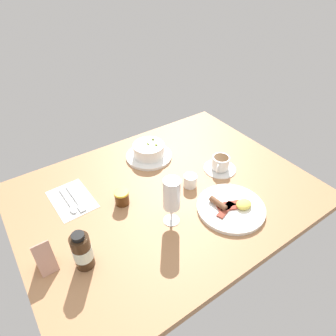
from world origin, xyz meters
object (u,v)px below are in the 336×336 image
(coffee_cup, at_px, (220,164))
(wine_glass, at_px, (172,196))
(cutlery_setting, at_px, (72,200))
(creamer_jug, at_px, (190,180))
(sauce_bottle_brown, at_px, (82,251))
(breakfast_plate, at_px, (231,207))
(menu_card, at_px, (44,256))
(jam_jar, at_px, (122,197))
(porridge_bowl, at_px, (149,151))

(coffee_cup, relative_size, wine_glass, 0.74)
(cutlery_setting, height_order, wine_glass, wine_glass)
(creamer_jug, height_order, sauce_bottle_brown, sauce_bottle_brown)
(creamer_jug, height_order, breakfast_plate, creamer_jug)
(sauce_bottle_brown, bearing_deg, coffee_cup, -170.15)
(wine_glass, bearing_deg, sauce_bottle_brown, -0.89)
(coffee_cup, relative_size, menu_card, 1.26)
(creamer_jug, bearing_deg, sauce_bottle_brown, 12.10)
(cutlery_setting, relative_size, jam_jar, 3.50)
(sauce_bottle_brown, bearing_deg, porridge_bowl, -141.30)
(cutlery_setting, distance_m, creamer_jug, 0.45)
(porridge_bowl, relative_size, sauce_bottle_brown, 1.47)
(jam_jar, distance_m, breakfast_plate, 0.40)
(porridge_bowl, distance_m, wine_glass, 0.39)
(coffee_cup, distance_m, wine_glass, 0.36)
(wine_glass, bearing_deg, breakfast_plate, 159.21)
(creamer_jug, bearing_deg, jam_jar, -13.77)
(jam_jar, height_order, breakfast_plate, jam_jar)
(porridge_bowl, xyz_separation_m, sauce_bottle_brown, (0.44, 0.36, 0.03))
(coffee_cup, bearing_deg, porridge_bowl, -50.60)
(cutlery_setting, distance_m, menu_card, 0.28)
(sauce_bottle_brown, bearing_deg, breakfast_plate, 170.83)
(cutlery_setting, height_order, sauce_bottle_brown, sauce_bottle_brown)
(cutlery_setting, distance_m, jam_jar, 0.19)
(sauce_bottle_brown, height_order, breakfast_plate, sauce_bottle_brown)
(jam_jar, distance_m, sauce_bottle_brown, 0.27)
(coffee_cup, bearing_deg, jam_jar, -7.30)
(menu_card, bearing_deg, cutlery_setting, -124.63)
(coffee_cup, xyz_separation_m, jam_jar, (0.43, -0.06, 0.00))
(cutlery_setting, bearing_deg, creamer_jug, 155.92)
(wine_glass, bearing_deg, menu_card, -8.62)
(wine_glass, bearing_deg, porridge_bowl, -110.18)
(cutlery_setting, height_order, menu_card, menu_card)
(coffee_cup, bearing_deg, menu_card, 4.26)
(coffee_cup, height_order, jam_jar, coffee_cup)
(coffee_cup, relative_size, creamer_jug, 2.28)
(menu_card, bearing_deg, porridge_bowl, -151.02)
(porridge_bowl, height_order, menu_card, menu_card)
(porridge_bowl, distance_m, jam_jar, 0.30)
(coffee_cup, bearing_deg, sauce_bottle_brown, 9.85)
(porridge_bowl, bearing_deg, menu_card, 28.98)
(cutlery_setting, relative_size, wine_glass, 1.09)
(breakfast_plate, bearing_deg, coffee_cup, -122.53)
(jam_jar, height_order, sauce_bottle_brown, sauce_bottle_brown)
(cutlery_setting, xyz_separation_m, sauce_bottle_brown, (0.06, 0.29, 0.06))
(jam_jar, bearing_deg, porridge_bowl, -140.92)
(porridge_bowl, relative_size, wine_glass, 1.10)
(creamer_jug, xyz_separation_m, breakfast_plate, (-0.04, 0.19, -0.02))
(cutlery_setting, bearing_deg, breakfast_plate, 140.87)
(porridge_bowl, relative_size, breakfast_plate, 0.83)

